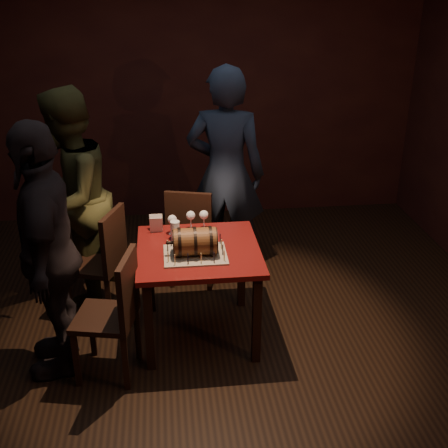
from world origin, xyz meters
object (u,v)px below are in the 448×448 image
object	(u,v)px
chair_left_rear	(104,258)
person_left_rear	(70,199)
chair_back	(191,232)
chair_left_front	(116,309)
wine_glass_left	(172,220)
wine_glass_mid	(191,216)
barrel_cake	(195,242)
pint_of_ale	(175,231)
wine_glass_right	(204,216)
pub_table	(199,262)
person_left_front	(48,252)
person_back	(226,174)

from	to	relation	value
chair_left_rear	person_left_rear	distance (m)	0.57
chair_back	chair_left_front	distance (m)	1.32
chair_left_rear	chair_left_front	distance (m)	0.78
wine_glass_left	wine_glass_mid	world-z (taller)	same
barrel_cake	pint_of_ale	size ratio (longest dim) A/B	2.43
wine_glass_right	pint_of_ale	world-z (taller)	wine_glass_right
pub_table	chair_left_front	size ratio (longest dim) A/B	0.97
barrel_cake	pint_of_ale	xyz separation A→B (m)	(-0.13, 0.28, -0.04)
barrel_cake	chair_left_rear	size ratio (longest dim) A/B	0.39
chair_back	wine_glass_right	bearing A→B (deg)	-80.07
chair_left_rear	wine_glass_mid	bearing A→B (deg)	-3.38
pub_table	pint_of_ale	size ratio (longest dim) A/B	6.00
pub_table	wine_glass_right	bearing A→B (deg)	78.36
pub_table	chair_left_rear	xyz separation A→B (m)	(-0.74, 0.37, -0.12)
wine_glass_mid	chair_back	world-z (taller)	chair_back
barrel_cake	wine_glass_mid	xyz separation A→B (m)	(-0.00, 0.44, 0.01)
barrel_cake	person_left_rear	bearing A→B (deg)	140.59
wine_glass_left	chair_left_front	distance (m)	0.86
person_left_rear	chair_left_rear	bearing A→B (deg)	58.88
wine_glass_right	person_left_front	bearing A→B (deg)	-152.41
wine_glass_right	pint_of_ale	size ratio (longest dim) A/B	1.07
wine_glass_right	pint_of_ale	distance (m)	0.28
pint_of_ale	person_left_front	xyz separation A→B (m)	(-0.86, -0.41, 0.08)
pint_of_ale	person_left_rear	size ratio (longest dim) A/B	0.08
wine_glass_mid	chair_left_front	world-z (taller)	chair_left_front
person_back	person_left_front	xyz separation A→B (m)	(-1.34, -1.26, -0.06)
pub_table	pint_of_ale	world-z (taller)	pint_of_ale
person_left_rear	barrel_cake	bearing A→B (deg)	69.62
chair_back	wine_glass_mid	bearing A→B (deg)	-93.07
chair_back	person_left_front	size ratio (longest dim) A/B	0.51
wine_glass_mid	person_left_front	size ratio (longest dim) A/B	0.09
person_back	person_left_rear	size ratio (longest dim) A/B	1.06
wine_glass_right	chair_left_rear	size ratio (longest dim) A/B	0.17
chair_left_front	person_left_rear	bearing A→B (deg)	110.44
wine_glass_mid	wine_glass_left	bearing A→B (deg)	-156.91
pint_of_ale	person_left_front	distance (m)	0.95
wine_glass_left	wine_glass_mid	bearing A→B (deg)	23.09
pint_of_ale	person_left_front	bearing A→B (deg)	-154.39
wine_glass_mid	pint_of_ale	xyz separation A→B (m)	(-0.13, -0.16, -0.04)
pint_of_ale	person_back	distance (m)	0.99
person_left_front	wine_glass_right	bearing A→B (deg)	113.89
wine_glass_right	chair_left_front	world-z (taller)	chair_left_front
chair_back	chair_left_rear	world-z (taller)	same
wine_glass_left	chair_left_front	world-z (taller)	chair_left_front
barrel_cake	person_left_front	distance (m)	1.00
wine_glass_right	chair_left_front	bearing A→B (deg)	-132.31
chair_back	person_back	bearing A→B (deg)	35.88
barrel_cake	person_left_front	xyz separation A→B (m)	(-0.99, -0.13, 0.04)
wine_glass_right	person_left_rear	world-z (taller)	person_left_rear
barrel_cake	person_back	size ratio (longest dim) A/B	0.19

